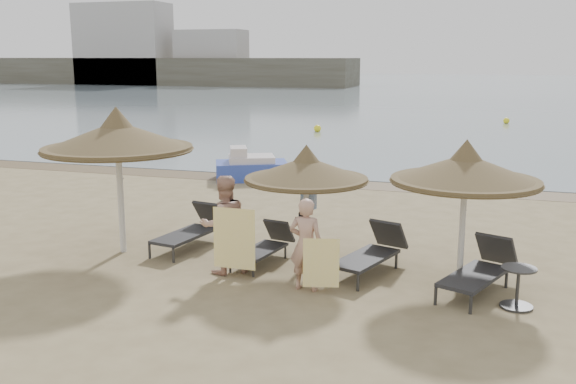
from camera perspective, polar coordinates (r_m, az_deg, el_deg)
name	(u,v)px	position (r m, az deg, el deg)	size (l,w,h in m)	color
ground	(293,276)	(12.68, 0.48, -7.44)	(160.00, 160.00, 0.00)	#92815B
sea	(464,88)	(91.61, 15.38, 8.91)	(200.00, 140.00, 0.03)	slate
wet_sand_strip	(375,185)	(21.55, 7.77, 0.59)	(200.00, 1.60, 0.01)	brown
far_shore	(284,66)	(93.74, -0.37, 11.16)	(150.00, 54.80, 12.00)	#5D5A4D
palapa_left	(117,137)	(14.12, -14.93, 4.75)	(3.22, 3.22, 3.19)	silver
palapa_center	(306,170)	(12.85, 1.64, 2.00)	(2.52, 2.52, 2.50)	silver
palapa_right	(466,169)	(12.20, 15.51, 1.94)	(2.77, 2.77, 2.74)	silver
lounger_far_left	(193,229)	(14.57, -8.48, -3.26)	(1.05, 2.18, 0.93)	#323234
lounger_near_left	(266,245)	(13.43, -2.00, -4.74)	(0.90, 1.85, 0.79)	#323234
lounger_near_right	(372,251)	(12.90, 7.51, -5.24)	(1.31, 2.20, 0.94)	#323234
lounger_far_right	(481,269)	(12.27, 16.78, -6.53)	(1.43, 2.23, 0.95)	#323234
side_table	(518,289)	(11.71, 19.73, -8.10)	(0.59, 0.59, 0.72)	#323234
person_left	(224,217)	(12.60, -5.71, -2.22)	(1.05, 0.68, 2.28)	tan
person_right	(306,237)	(11.65, 1.62, -4.03)	(0.92, 0.60, 2.01)	tan
towel_left	(234,239)	(12.24, -4.81, -4.16)	(0.85, 0.03, 1.19)	yellow
towel_right	(321,263)	(11.45, 2.96, -6.33)	(0.63, 0.18, 0.90)	yellow
bag_patterned	(309,198)	(13.14, 1.84, -0.57)	(0.34, 0.18, 0.41)	white
bag_dark	(304,220)	(12.91, 1.42, -2.48)	(0.21, 0.08, 0.29)	black
pedal_boat	(251,167)	(22.41, -3.35, 2.21)	(2.83, 2.33, 1.14)	#2F46AE
buoy_left	(317,128)	(36.60, 2.63, 5.66)	(0.41, 0.41, 0.41)	yellow
buoy_mid	(506,121)	(43.43, 18.84, 6.02)	(0.39, 0.39, 0.39)	yellow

